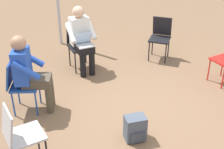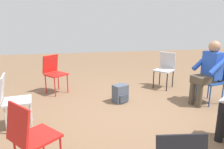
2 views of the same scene
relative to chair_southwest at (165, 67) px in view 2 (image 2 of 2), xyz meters
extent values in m
plane|color=brown|center=(1.23, 1.33, -0.50)|extent=(14.00, 14.00, 0.00)
cube|color=#B7B7BC|center=(0.05, 0.05, -0.06)|extent=(0.57, 0.57, 0.03)
cylinder|color=black|center=(0.07, 0.29, -0.29)|extent=(0.02, 0.02, 0.42)
cylinder|color=black|center=(0.29, 0.04, -0.29)|extent=(0.02, 0.02, 0.42)
cylinder|color=black|center=(-0.19, 0.06, -0.29)|extent=(0.02, 0.02, 0.42)
cylinder|color=black|center=(0.04, -0.19, -0.29)|extent=(0.02, 0.02, 0.42)
cube|color=#B7B7BC|center=(-0.09, -0.08, 0.15)|extent=(0.32, 0.34, 0.40)
cube|color=#B7B7BC|center=(3.03, 1.49, -0.06)|extent=(0.46, 0.46, 0.03)
cylinder|color=#B7B7BC|center=(2.89, 1.30, -0.29)|extent=(0.02, 0.02, 0.42)
cylinder|color=#B7B7BC|center=(2.84, 1.63, -0.29)|extent=(0.02, 0.02, 0.42)
cylinder|color=#B7B7BC|center=(3.23, 1.35, -0.29)|extent=(0.02, 0.02, 0.42)
cylinder|color=#B7B7BC|center=(3.17, 1.69, -0.29)|extent=(0.02, 0.02, 0.42)
cube|color=#B7B7BC|center=(3.22, 1.52, 0.15)|extent=(0.15, 0.39, 0.40)
cube|color=#1E4799|center=(-0.46, 1.11, -0.06)|extent=(0.49, 0.49, 0.03)
cylinder|color=#1E4799|center=(-0.34, 1.31, -0.29)|extent=(0.02, 0.02, 0.42)
cylinder|color=#1E4799|center=(-0.26, 0.99, -0.29)|extent=(0.02, 0.02, 0.42)
cylinder|color=#1E4799|center=(-0.67, 1.23, -0.29)|extent=(0.02, 0.02, 0.42)
cylinder|color=#1E4799|center=(-0.59, 0.90, -0.29)|extent=(0.02, 0.02, 0.42)
cube|color=#1E4799|center=(-0.65, 1.06, 0.15)|extent=(0.18, 0.39, 0.40)
cube|color=red|center=(2.56, -0.02, -0.06)|extent=(0.56, 0.56, 0.03)
cylinder|color=red|center=(2.32, 0.00, -0.29)|extent=(0.02, 0.02, 0.42)
cylinder|color=red|center=(2.58, 0.22, -0.29)|extent=(0.02, 0.02, 0.42)
cylinder|color=red|center=(2.54, -0.26, -0.29)|extent=(0.02, 0.02, 0.42)
cylinder|color=red|center=(2.80, -0.04, -0.29)|extent=(0.02, 0.02, 0.42)
cube|color=red|center=(2.68, -0.17, 0.15)|extent=(0.35, 0.31, 0.40)
cube|color=red|center=(2.59, 2.61, -0.06)|extent=(0.56, 0.56, 0.03)
cylinder|color=red|center=(2.57, 2.37, -0.29)|extent=(0.02, 0.02, 0.42)
cube|color=red|center=(2.74, 2.74, 0.15)|extent=(0.32, 0.35, 0.40)
cylinder|color=black|center=(0.23, 2.41, -0.27)|extent=(0.11, 0.11, 0.45)
cylinder|color=black|center=(0.09, 2.30, -0.27)|extent=(0.11, 0.11, 0.45)
cylinder|color=#4C4233|center=(-0.14, 1.28, -0.27)|extent=(0.11, 0.11, 0.45)
cylinder|color=#4C4233|center=(-0.10, 1.11, -0.27)|extent=(0.11, 0.11, 0.45)
cube|color=#4C4233|center=(-0.28, 1.15, 0.01)|extent=(0.48, 0.40, 0.14)
cube|color=blue|center=(-0.46, 1.11, 0.27)|extent=(0.30, 0.38, 0.52)
sphere|color=#A87A5B|center=(-0.46, 1.11, 0.63)|extent=(0.22, 0.22, 0.22)
cylinder|color=blue|center=(-0.42, 1.33, 0.30)|extent=(0.41, 0.19, 0.31)
cylinder|color=blue|center=(-0.32, 0.94, 0.30)|extent=(0.41, 0.19, 0.31)
cube|color=#475160|center=(1.27, 0.76, -0.32)|extent=(0.34, 0.31, 0.36)
cube|color=#39414D|center=(1.27, 0.76, -0.40)|extent=(0.29, 0.31, 0.16)
camera|label=1|loc=(1.64, -2.58, 2.36)|focal=50.00mm
camera|label=2|loc=(2.17, 4.80, 1.18)|focal=35.00mm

